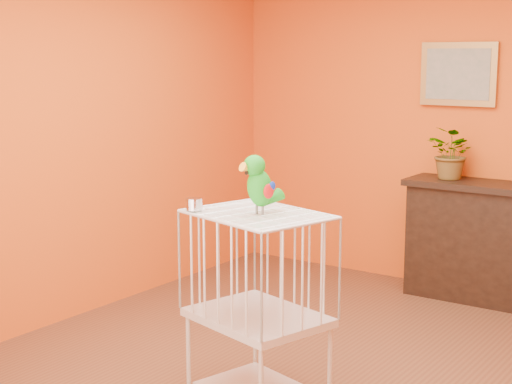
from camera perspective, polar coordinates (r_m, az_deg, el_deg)
The scene contains 8 objects.
ground at distance 4.84m, azimuth 4.08°, elevation -13.19°, with size 4.50×4.50×0.00m, color brown.
room_shell at distance 4.47m, azimuth 4.33°, elevation 5.85°, with size 4.50×4.50×4.50m.
console_cabinet at distance 6.33m, azimuth 16.37°, elevation -3.53°, with size 1.26×0.45×0.93m.
potted_plant at distance 6.28m, azimuth 13.95°, elevation 2.29°, with size 0.37×0.41×0.32m, color #26722D.
framed_picture at distance 6.46m, azimuth 14.50°, elevation 8.30°, with size 0.62×0.04×0.50m.
birdcage at distance 4.26m, azimuth 0.13°, elevation -8.39°, with size 0.81×0.70×1.08m.
feed_cup at distance 4.21m, azimuth -4.53°, elevation -0.88°, with size 0.09×0.09×0.06m, color silver.
parrot at distance 4.09m, azimuth 0.26°, elevation 0.61°, with size 0.17×0.29×0.32m.
Camera 1 is at (2.26, -3.84, 1.90)m, focal length 55.00 mm.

